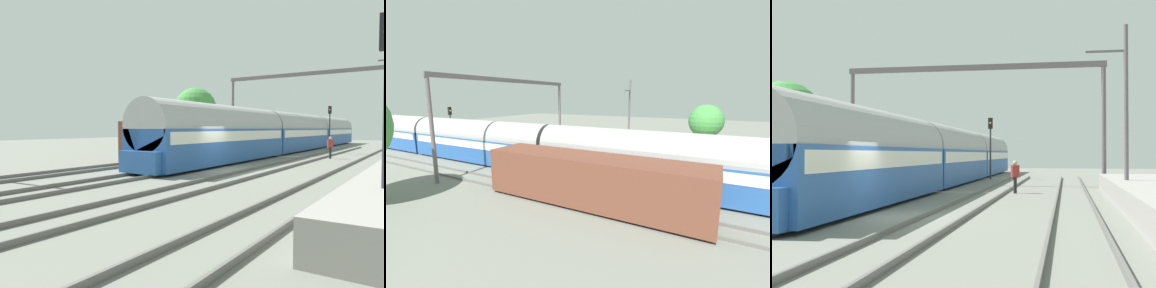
# 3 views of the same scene
# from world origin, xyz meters

# --- Properties ---
(ground) EXTENTS (120.00, 120.00, 0.00)m
(ground) POSITION_xyz_m (0.00, 0.00, 0.00)
(ground) COLOR slate
(track_far_west) EXTENTS (1.52, 60.00, 0.16)m
(track_far_west) POSITION_xyz_m (-6.25, 0.00, 0.08)
(track_far_west) COLOR #5F5E59
(track_far_west) RESTS_ON ground
(track_west) EXTENTS (1.51, 60.00, 0.16)m
(track_west) POSITION_xyz_m (-2.08, 0.00, 0.08)
(track_west) COLOR #5F5E59
(track_west) RESTS_ON ground
(track_east) EXTENTS (1.51, 60.00, 0.16)m
(track_east) POSITION_xyz_m (2.08, 0.00, 0.08)
(track_east) COLOR #5F5E59
(track_east) RESTS_ON ground
(track_far_east) EXTENTS (1.52, 60.00, 0.16)m
(track_far_east) POSITION_xyz_m (6.25, 0.00, 0.08)
(track_far_east) COLOR #5F5E59
(track_far_east) RESTS_ON ground
(passenger_train) EXTENTS (2.93, 49.20, 3.82)m
(passenger_train) POSITION_xyz_m (-2.08, 19.78, 1.97)
(passenger_train) COLOR #28569E
(passenger_train) RESTS_ON ground
(freight_car) EXTENTS (2.80, 13.00, 2.70)m
(freight_car) POSITION_xyz_m (-6.25, 5.74, 1.47)
(freight_car) COLOR brown
(freight_car) RESTS_ON ground
(person_crossing) EXTENTS (0.47, 0.40, 1.73)m
(person_crossing) POSITION_xyz_m (3.30, 11.43, 1.03)
(person_crossing) COLOR black
(person_crossing) RESTS_ON ground
(railway_signal_far) EXTENTS (0.36, 0.30, 5.04)m
(railway_signal_far) POSITION_xyz_m (-0.17, 26.67, 3.23)
(railway_signal_far) COLOR #2D2D33
(railway_signal_far) RESTS_ON ground
(catenary_gantry) EXTENTS (16.90, 0.28, 7.86)m
(catenary_gantry) POSITION_xyz_m (0.00, 17.19, 5.93)
(catenary_gantry) COLOR #61585D
(catenary_gantry) RESTS_ON ground
(tree_west_background) EXTENTS (5.04, 5.04, 7.17)m
(tree_west_background) POSITION_xyz_m (-13.30, 17.36, 4.64)
(tree_west_background) COLOR #4C3826
(tree_west_background) RESTS_ON ground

